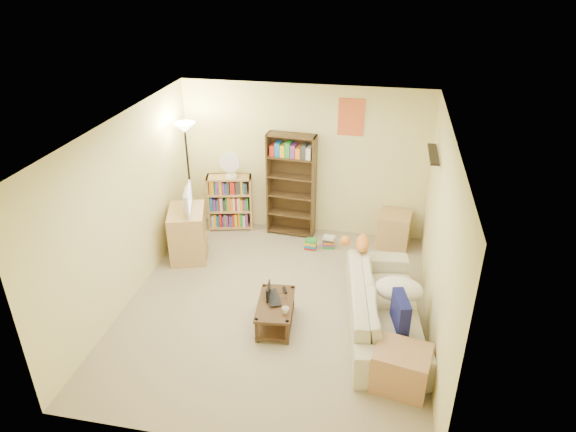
{
  "coord_description": "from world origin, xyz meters",
  "views": [
    {
      "loc": [
        1.25,
        -5.49,
        4.28
      ],
      "look_at": [
        0.04,
        0.65,
        1.05
      ],
      "focal_mm": 32.0,
      "sensor_mm": 36.0,
      "label": 1
    }
  ],
  "objects_px": {
    "desk_fan": "(230,165)",
    "end_cabinet": "(401,368)",
    "mug": "(285,311)",
    "tabby_cat": "(359,243)",
    "floor_lamp": "(186,148)",
    "side_table": "(394,229)",
    "television": "(184,200)",
    "tall_bookshelf": "(291,183)",
    "short_bookshelf": "(230,202)",
    "tv_stand": "(188,233)",
    "laptop": "(277,297)",
    "coffee_table": "(275,311)",
    "sofa": "(385,306)"
  },
  "relations": [
    {
      "from": "tall_bookshelf",
      "to": "sofa",
      "type": "bearing_deg",
      "value": -49.15
    },
    {
      "from": "tabby_cat",
      "to": "side_table",
      "type": "relative_size",
      "value": 0.91
    },
    {
      "from": "desk_fan",
      "to": "television",
      "type": "bearing_deg",
      "value": -113.36
    },
    {
      "from": "end_cabinet",
      "to": "floor_lamp",
      "type": "bearing_deg",
      "value": 141.43
    },
    {
      "from": "coffee_table",
      "to": "side_table",
      "type": "xyz_separation_m",
      "value": [
        1.45,
        2.36,
        0.07
      ]
    },
    {
      "from": "tabby_cat",
      "to": "mug",
      "type": "distance_m",
      "value": 1.5
    },
    {
      "from": "tabby_cat",
      "to": "television",
      "type": "bearing_deg",
      "value": 172.16
    },
    {
      "from": "tabby_cat",
      "to": "tall_bookshelf",
      "type": "bearing_deg",
      "value": 131.03
    },
    {
      "from": "coffee_table",
      "to": "desk_fan",
      "type": "xyz_separation_m",
      "value": [
        -1.27,
        2.39,
        0.97
      ]
    },
    {
      "from": "side_table",
      "to": "end_cabinet",
      "type": "bearing_deg",
      "value": -87.82
    },
    {
      "from": "laptop",
      "to": "side_table",
      "type": "relative_size",
      "value": 0.77
    },
    {
      "from": "tall_bookshelf",
      "to": "short_bookshelf",
      "type": "distance_m",
      "value": 1.15
    },
    {
      "from": "floor_lamp",
      "to": "side_table",
      "type": "bearing_deg",
      "value": 7.03
    },
    {
      "from": "end_cabinet",
      "to": "coffee_table",
      "type": "bearing_deg",
      "value": 154.58
    },
    {
      "from": "desk_fan",
      "to": "end_cabinet",
      "type": "distance_m",
      "value": 4.33
    },
    {
      "from": "tall_bookshelf",
      "to": "side_table",
      "type": "relative_size",
      "value": 3.07
    },
    {
      "from": "desk_fan",
      "to": "coffee_table",
      "type": "bearing_deg",
      "value": -62.09
    },
    {
      "from": "laptop",
      "to": "desk_fan",
      "type": "distance_m",
      "value": 2.75
    },
    {
      "from": "mug",
      "to": "tabby_cat",
      "type": "bearing_deg",
      "value": 57.06
    },
    {
      "from": "desk_fan",
      "to": "short_bookshelf",
      "type": "bearing_deg",
      "value": 139.3
    },
    {
      "from": "tall_bookshelf",
      "to": "short_bookshelf",
      "type": "bearing_deg",
      "value": -175.25
    },
    {
      "from": "laptop",
      "to": "television",
      "type": "height_order",
      "value": "television"
    },
    {
      "from": "tv_stand",
      "to": "side_table",
      "type": "relative_size",
      "value": 1.39
    },
    {
      "from": "desk_fan",
      "to": "floor_lamp",
      "type": "distance_m",
      "value": 0.81
    },
    {
      "from": "coffee_table",
      "to": "tv_stand",
      "type": "xyz_separation_m",
      "value": [
        -1.69,
        1.4,
        0.18
      ]
    },
    {
      "from": "tabby_cat",
      "to": "laptop",
      "type": "height_order",
      "value": "tabby_cat"
    },
    {
      "from": "sofa",
      "to": "television",
      "type": "relative_size",
      "value": 3.64
    },
    {
      "from": "coffee_table",
      "to": "side_table",
      "type": "relative_size",
      "value": 1.46
    },
    {
      "from": "side_table",
      "to": "end_cabinet",
      "type": "distance_m",
      "value": 3.1
    },
    {
      "from": "end_cabinet",
      "to": "television",
      "type": "bearing_deg",
      "value": 146.64
    },
    {
      "from": "laptop",
      "to": "short_bookshelf",
      "type": "relative_size",
      "value": 0.46
    },
    {
      "from": "tabby_cat",
      "to": "desk_fan",
      "type": "distance_m",
      "value": 2.64
    },
    {
      "from": "desk_fan",
      "to": "end_cabinet",
      "type": "height_order",
      "value": "desk_fan"
    },
    {
      "from": "tabby_cat",
      "to": "side_table",
      "type": "xyz_separation_m",
      "value": [
        0.49,
        1.32,
        -0.46
      ]
    },
    {
      "from": "laptop",
      "to": "end_cabinet",
      "type": "height_order",
      "value": "end_cabinet"
    },
    {
      "from": "mug",
      "to": "tall_bookshelf",
      "type": "relative_size",
      "value": 0.06
    },
    {
      "from": "tv_stand",
      "to": "laptop",
      "type": "bearing_deg",
      "value": -54.56
    },
    {
      "from": "end_cabinet",
      "to": "tv_stand",
      "type": "bearing_deg",
      "value": 146.64
    },
    {
      "from": "coffee_table",
      "to": "desk_fan",
      "type": "bearing_deg",
      "value": 112.58
    },
    {
      "from": "side_table",
      "to": "tall_bookshelf",
      "type": "bearing_deg",
      "value": 177.32
    },
    {
      "from": "floor_lamp",
      "to": "end_cabinet",
      "type": "relative_size",
      "value": 3.37
    },
    {
      "from": "tabby_cat",
      "to": "end_cabinet",
      "type": "xyz_separation_m",
      "value": [
        0.61,
        -1.78,
        -0.49
      ]
    },
    {
      "from": "coffee_table",
      "to": "sofa",
      "type": "bearing_deg",
      "value": 4.02
    },
    {
      "from": "laptop",
      "to": "tv_stand",
      "type": "xyz_separation_m",
      "value": [
        -1.7,
        1.31,
        0.03
      ]
    },
    {
      "from": "coffee_table",
      "to": "tall_bookshelf",
      "type": "bearing_deg",
      "value": 90.78
    },
    {
      "from": "television",
      "to": "floor_lamp",
      "type": "relative_size",
      "value": 0.32
    },
    {
      "from": "laptop",
      "to": "mug",
      "type": "xyz_separation_m",
      "value": [
        0.16,
        -0.28,
        0.03
      ]
    },
    {
      "from": "tabby_cat",
      "to": "short_bookshelf",
      "type": "xyz_separation_m",
      "value": [
        -2.28,
        1.4,
        -0.26
      ]
    },
    {
      "from": "sofa",
      "to": "floor_lamp",
      "type": "height_order",
      "value": "floor_lamp"
    },
    {
      "from": "tabby_cat",
      "to": "mug",
      "type": "xyz_separation_m",
      "value": [
        -0.79,
        -1.22,
        -0.35
      ]
    }
  ]
}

